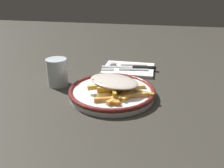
% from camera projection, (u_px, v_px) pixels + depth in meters
% --- Properties ---
extents(ground_plane, '(2.60, 2.60, 0.00)m').
position_uv_depth(ground_plane, '(112.00, 96.00, 0.70)').
color(ground_plane, '#36332B').
extents(plate, '(0.26, 0.26, 0.03)m').
position_uv_depth(plate, '(112.00, 92.00, 0.70)').
color(plate, white).
rests_on(plate, ground_plane).
extents(fries_heap, '(0.18, 0.21, 0.04)m').
position_uv_depth(fries_heap, '(115.00, 84.00, 0.68)').
color(fries_heap, '#DFA24E').
rests_on(fries_heap, plate).
extents(napkin, '(0.15, 0.19, 0.01)m').
position_uv_depth(napkin, '(129.00, 69.00, 0.90)').
color(napkin, white).
rests_on(napkin, ground_plane).
extents(fork, '(0.04, 0.18, 0.01)m').
position_uv_depth(fork, '(124.00, 70.00, 0.88)').
color(fork, silver).
rests_on(fork, napkin).
extents(knife, '(0.04, 0.21, 0.01)m').
position_uv_depth(knife, '(134.00, 67.00, 0.90)').
color(knife, black).
rests_on(knife, napkin).
extents(spoon, '(0.03, 0.15, 0.01)m').
position_uv_depth(spoon, '(121.00, 64.00, 0.93)').
color(spoon, silver).
rests_on(spoon, napkin).
extents(water_glass, '(0.07, 0.07, 0.09)m').
position_uv_depth(water_glass, '(57.00, 72.00, 0.76)').
color(water_glass, silver).
rests_on(water_glass, ground_plane).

